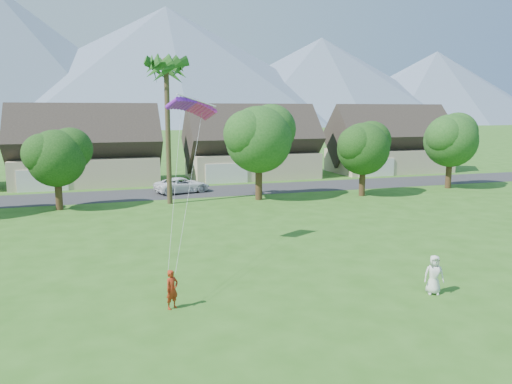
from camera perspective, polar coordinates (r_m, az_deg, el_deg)
name	(u,v)px	position (r m, az deg, el deg)	size (l,w,h in m)	color
ground	(343,344)	(18.37, 9.94, -16.73)	(500.00, 500.00, 0.00)	#2D6019
street	(182,193)	(49.83, -8.41, -0.07)	(90.00, 7.00, 0.01)	#2D2D30
kite_flyer	(172,289)	(20.98, -9.58, -10.92)	(0.59, 0.39, 1.63)	#9E2912
watcher	(434,275)	(23.59, 19.67, -8.89)	(0.86, 0.56, 1.75)	silver
parked_car	(182,185)	(49.71, -8.43, 0.79)	(2.50, 5.43, 1.51)	white
mountain_ridge	(130,70)	(275.97, -14.23, 13.38)	(540.00, 240.00, 70.00)	slate
houses_row	(173,151)	(58.33, -9.45, 4.66)	(72.75, 8.19, 8.86)	beige
tree_row	(179,148)	(43.11, -8.74, 5.02)	(62.27, 6.67, 8.45)	#47301C
fan_palm	(166,65)	(43.61, -10.24, 14.12)	(3.00, 3.00, 13.80)	#4C3D26
parafoil_kite	(191,105)	(28.65, -7.39, 9.80)	(3.13, 1.52, 0.50)	purple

